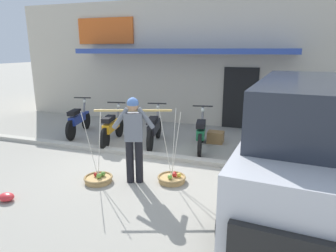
{
  "coord_description": "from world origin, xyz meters",
  "views": [
    {
      "loc": [
        2.69,
        -5.59,
        2.55
      ],
      "look_at": [
        0.55,
        0.6,
        0.85
      ],
      "focal_mm": 31.54,
      "sensor_mm": 36.0,
      "label": 1
    }
  ],
  "objects_px": {
    "fruit_vendor": "(134,135)",
    "motorcycle_nearest_shop": "(78,120)",
    "parked_truck": "(313,141)",
    "plastic_litter_bag": "(6,197)",
    "motorcycle_second_in_row": "(112,127)",
    "fruit_basket_right_side": "(172,178)",
    "wooden_crate": "(216,137)",
    "motorcycle_end_of_row": "(201,133)",
    "fruit_basket_left_side": "(98,178)",
    "motorcycle_third_in_row": "(154,129)"
  },
  "relations": [
    {
      "from": "parked_truck",
      "to": "fruit_vendor",
      "type": "bearing_deg",
      "value": -177.49
    },
    {
      "from": "wooden_crate",
      "to": "motorcycle_end_of_row",
      "type": "bearing_deg",
      "value": -110.1
    },
    {
      "from": "motorcycle_nearest_shop",
      "to": "motorcycle_third_in_row",
      "type": "height_order",
      "value": "same"
    },
    {
      "from": "fruit_basket_right_side",
      "to": "motorcycle_nearest_shop",
      "type": "relative_size",
      "value": 0.81
    },
    {
      "from": "parked_truck",
      "to": "motorcycle_end_of_row",
      "type": "bearing_deg",
      "value": 136.19
    },
    {
      "from": "motorcycle_third_in_row",
      "to": "plastic_litter_bag",
      "type": "distance_m",
      "value": 3.98
    },
    {
      "from": "motorcycle_third_in_row",
      "to": "parked_truck",
      "type": "bearing_deg",
      "value": -31.21
    },
    {
      "from": "fruit_basket_right_side",
      "to": "wooden_crate",
      "type": "height_order",
      "value": "fruit_basket_right_side"
    },
    {
      "from": "plastic_litter_bag",
      "to": "wooden_crate",
      "type": "distance_m",
      "value": 5.32
    },
    {
      "from": "fruit_basket_left_side",
      "to": "wooden_crate",
      "type": "relative_size",
      "value": 3.3
    },
    {
      "from": "motorcycle_second_in_row",
      "to": "motorcycle_third_in_row",
      "type": "bearing_deg",
      "value": 11.53
    },
    {
      "from": "fruit_vendor",
      "to": "plastic_litter_bag",
      "type": "relative_size",
      "value": 6.05
    },
    {
      "from": "wooden_crate",
      "to": "motorcycle_third_in_row",
      "type": "bearing_deg",
      "value": -154.68
    },
    {
      "from": "motorcycle_third_in_row",
      "to": "motorcycle_end_of_row",
      "type": "relative_size",
      "value": 1.0
    },
    {
      "from": "motorcycle_end_of_row",
      "to": "fruit_vendor",
      "type": "bearing_deg",
      "value": -108.61
    },
    {
      "from": "wooden_crate",
      "to": "fruit_basket_right_side",
      "type": "bearing_deg",
      "value": -97.36
    },
    {
      "from": "motorcycle_nearest_shop",
      "to": "wooden_crate",
      "type": "distance_m",
      "value": 4.19
    },
    {
      "from": "plastic_litter_bag",
      "to": "motorcycle_third_in_row",
      "type": "bearing_deg",
      "value": 71.14
    },
    {
      "from": "fruit_basket_left_side",
      "to": "motorcycle_third_in_row",
      "type": "relative_size",
      "value": 0.81
    },
    {
      "from": "fruit_basket_right_side",
      "to": "motorcycle_third_in_row",
      "type": "bearing_deg",
      "value": 119.94
    },
    {
      "from": "fruit_vendor",
      "to": "motorcycle_third_in_row",
      "type": "relative_size",
      "value": 0.94
    },
    {
      "from": "motorcycle_second_in_row",
      "to": "plastic_litter_bag",
      "type": "distance_m",
      "value": 3.53
    },
    {
      "from": "fruit_basket_left_side",
      "to": "motorcycle_nearest_shop",
      "type": "relative_size",
      "value": 0.81
    },
    {
      "from": "plastic_litter_bag",
      "to": "wooden_crate",
      "type": "relative_size",
      "value": 0.64
    },
    {
      "from": "fruit_basket_right_side",
      "to": "motorcycle_third_in_row",
      "type": "relative_size",
      "value": 0.81
    },
    {
      "from": "motorcycle_third_in_row",
      "to": "wooden_crate",
      "type": "relative_size",
      "value": 4.09
    },
    {
      "from": "fruit_vendor",
      "to": "fruit_basket_left_side",
      "type": "height_order",
      "value": "fruit_vendor"
    },
    {
      "from": "motorcycle_second_in_row",
      "to": "plastic_litter_bag",
      "type": "relative_size",
      "value": 6.44
    },
    {
      "from": "fruit_basket_left_side",
      "to": "motorcycle_third_in_row",
      "type": "distance_m",
      "value": 2.6
    },
    {
      "from": "parked_truck",
      "to": "plastic_litter_bag",
      "type": "relative_size",
      "value": 17.64
    },
    {
      "from": "fruit_basket_right_side",
      "to": "wooden_crate",
      "type": "distance_m",
      "value": 2.85
    },
    {
      "from": "motorcycle_third_in_row",
      "to": "plastic_litter_bag",
      "type": "relative_size",
      "value": 6.43
    },
    {
      "from": "motorcycle_second_in_row",
      "to": "motorcycle_third_in_row",
      "type": "distance_m",
      "value": 1.19
    },
    {
      "from": "fruit_basket_left_side",
      "to": "motorcycle_end_of_row",
      "type": "relative_size",
      "value": 0.8
    },
    {
      "from": "motorcycle_third_in_row",
      "to": "motorcycle_nearest_shop",
      "type": "bearing_deg",
      "value": 175.83
    },
    {
      "from": "plastic_litter_bag",
      "to": "motorcycle_nearest_shop",
      "type": "bearing_deg",
      "value": 108.29
    },
    {
      "from": "fruit_vendor",
      "to": "motorcycle_nearest_shop",
      "type": "bearing_deg",
      "value": 140.85
    },
    {
      "from": "plastic_litter_bag",
      "to": "fruit_basket_right_side",
      "type": "bearing_deg",
      "value": 33.89
    },
    {
      "from": "fruit_vendor",
      "to": "plastic_litter_bag",
      "type": "bearing_deg",
      "value": -141.59
    },
    {
      "from": "motorcycle_second_in_row",
      "to": "motorcycle_end_of_row",
      "type": "bearing_deg",
      "value": 6.15
    },
    {
      "from": "motorcycle_nearest_shop",
      "to": "wooden_crate",
      "type": "bearing_deg",
      "value": 7.58
    },
    {
      "from": "motorcycle_end_of_row",
      "to": "wooden_crate",
      "type": "xyz_separation_m",
      "value": [
        0.26,
        0.71,
        -0.29
      ]
    },
    {
      "from": "fruit_vendor",
      "to": "motorcycle_third_in_row",
      "type": "bearing_deg",
      "value": 102.35
    },
    {
      "from": "fruit_basket_left_side",
      "to": "motorcycle_third_in_row",
      "type": "xyz_separation_m",
      "value": [
        0.18,
        2.57,
        0.37
      ]
    },
    {
      "from": "motorcycle_second_in_row",
      "to": "plastic_litter_bag",
      "type": "height_order",
      "value": "motorcycle_second_in_row"
    },
    {
      "from": "motorcycle_nearest_shop",
      "to": "motorcycle_end_of_row",
      "type": "xyz_separation_m",
      "value": [
        3.89,
        -0.16,
        0.0
      ]
    },
    {
      "from": "plastic_litter_bag",
      "to": "motorcycle_end_of_row",
      "type": "bearing_deg",
      "value": 55.62
    },
    {
      "from": "motorcycle_nearest_shop",
      "to": "wooden_crate",
      "type": "xyz_separation_m",
      "value": [
        4.15,
        0.55,
        -0.29
      ]
    },
    {
      "from": "motorcycle_end_of_row",
      "to": "fruit_basket_right_side",
      "type": "bearing_deg",
      "value": -92.83
    },
    {
      "from": "fruit_basket_right_side",
      "to": "parked_truck",
      "type": "height_order",
      "value": "parked_truck"
    }
  ]
}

